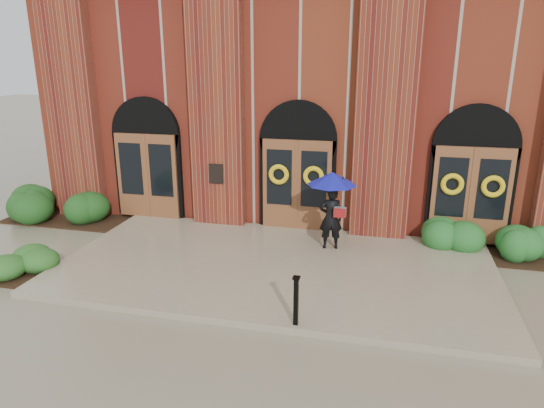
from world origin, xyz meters
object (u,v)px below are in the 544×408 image
(hedge_wall_left, at_px, (66,206))
(hedge_wall_right, at_px, (499,242))
(man_with_umbrella, at_px, (332,196))
(metal_post, at_px, (296,300))

(hedge_wall_left, height_order, hedge_wall_right, hedge_wall_left)
(man_with_umbrella, bearing_deg, hedge_wall_right, 179.06)
(metal_post, distance_m, hedge_wall_right, 6.23)
(hedge_wall_left, distance_m, hedge_wall_right, 12.21)
(metal_post, xyz_separation_m, hedge_wall_right, (4.24, 4.55, -0.26))
(man_with_umbrella, bearing_deg, metal_post, 76.40)
(man_with_umbrella, distance_m, hedge_wall_right, 4.31)
(metal_post, bearing_deg, hedge_wall_left, 150.28)
(metal_post, bearing_deg, man_with_umbrella, 87.70)
(metal_post, height_order, hedge_wall_left, metal_post)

